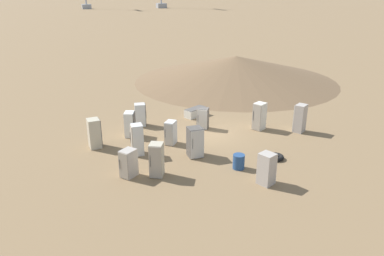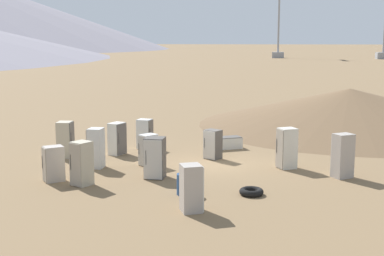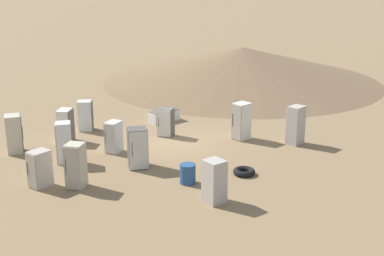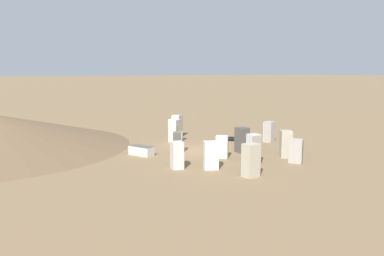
{
  "view_description": "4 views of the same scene",
  "coord_description": "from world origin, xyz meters",
  "views": [
    {
      "loc": [
        20.65,
        -8.74,
        9.01
      ],
      "look_at": [
        0.84,
        -1.5,
        0.89
      ],
      "focal_mm": 35.0,
      "sensor_mm": 36.0,
      "label": 1
    },
    {
      "loc": [
        23.89,
        2.52,
        5.71
      ],
      "look_at": [
        -0.7,
        -1.0,
        1.53
      ],
      "focal_mm": 50.0,
      "sensor_mm": 36.0,
      "label": 2
    },
    {
      "loc": [
        23.73,
        -5.08,
        8.24
      ],
      "look_at": [
        1.26,
        0.7,
        1.03
      ],
      "focal_mm": 50.0,
      "sensor_mm": 36.0,
      "label": 3
    },
    {
      "loc": [
        -12.03,
        -22.32,
        5.42
      ],
      "look_at": [
        0.31,
        0.45,
        1.51
      ],
      "focal_mm": 35.0,
      "sensor_mm": 36.0,
      "label": 4
    }
  ],
  "objects": [
    {
      "name": "scrap_tire",
      "position": [
        4.74,
        1.99,
        0.12
      ],
      "size": [
        0.9,
        0.9,
        0.24
      ],
      "color": "black",
      "rests_on": "ground_plane"
    },
    {
      "name": "discarded_fridge_6",
      "position": [
        2.84,
        -2.04,
        0.85
      ],
      "size": [
        0.81,
        0.81,
        1.69
      ],
      "rotation": [
        0.0,
        0.0,
        4.69
      ],
      "color": "#4C4742",
      "rests_on": "ground_plane"
    },
    {
      "name": "discarded_fridge_7",
      "position": [
        -2.97,
        -3.82,
        0.77
      ],
      "size": [
        0.73,
        0.82,
        1.54
      ],
      "rotation": [
        0.0,
        0.0,
        6.12
      ],
      "color": "silver",
      "rests_on": "ground_plane"
    },
    {
      "name": "ground_plane",
      "position": [
        0.0,
        0.0,
        0.0
      ],
      "size": [
        1000.0,
        1000.0,
        0.0
      ],
      "primitive_type": "plane",
      "color": "brown"
    },
    {
      "name": "discarded_fridge_5",
      "position": [
        3.92,
        -5.98,
        0.72
      ],
      "size": [
        0.94,
        0.98,
        1.43
      ],
      "rotation": [
        0.0,
        0.0,
        3.79
      ],
      "color": "#A89E93",
      "rests_on": "ground_plane"
    },
    {
      "name": "discarded_fridge_8",
      "position": [
        4.34,
        -4.65,
        0.87
      ],
      "size": [
        0.92,
        0.89,
        1.74
      ],
      "rotation": [
        0.0,
        0.0,
        4.23
      ],
      "color": "#B2A88E",
      "rests_on": "ground_plane"
    },
    {
      "name": "discarded_fridge_11",
      "position": [
        -1.36,
        -4.85,
        0.79
      ],
      "size": [
        0.94,
        0.85,
        1.59
      ],
      "rotation": [
        0.0,
        0.0,
        5.91
      ],
      "color": "silver",
      "rests_on": "ground_plane"
    },
    {
      "name": "discarded_fridge_12",
      "position": [
        0.7,
        -2.81,
        0.71
      ],
      "size": [
        0.93,
        0.9,
        1.43
      ],
      "rotation": [
        0.0,
        0.0,
        4.04
      ],
      "color": "silver",
      "rests_on": "ground_plane"
    },
    {
      "name": "discarded_fridge_0",
      "position": [
        -1.04,
        -0.05,
        0.7
      ],
      "size": [
        0.89,
        0.93,
        1.41
      ],
      "rotation": [
        0.0,
        0.0,
        4.13
      ],
      "color": "#4C4742",
      "rests_on": "ground_plane"
    },
    {
      "name": "discarded_fridge_9",
      "position": [
        1.68,
        5.63,
        0.92
      ],
      "size": [
        0.92,
        0.96,
        1.84
      ],
      "rotation": [
        0.0,
        0.0,
        2.14
      ],
      "color": "#A89E93",
      "rests_on": "ground_plane"
    },
    {
      "name": "discarded_fridge_10",
      "position": [
        0.37,
        3.39,
        0.9
      ],
      "size": [
        0.91,
        0.96,
        1.8
      ],
      "rotation": [
        0.0,
        0.0,
        3.63
      ],
      "color": "beige",
      "rests_on": "ground_plane"
    },
    {
      "name": "discarded_fridge_4",
      "position": [
        1.5,
        -5.01,
        0.89
      ],
      "size": [
        0.68,
        0.67,
        1.78
      ],
      "rotation": [
        0.0,
        0.0,
        3.1
      ],
      "color": "silver",
      "rests_on": "ground_plane"
    },
    {
      "name": "discarded_fridge_3",
      "position": [
        -0.34,
        -7.14,
        0.87
      ],
      "size": [
        0.82,
        0.77,
        1.75
      ],
      "rotation": [
        0.0,
        0.0,
        0.09
      ],
      "color": "#B2A88E",
      "rests_on": "ground_plane"
    },
    {
      "name": "discarded_fridge_1",
      "position": [
        6.93,
        0.07,
        0.8
      ],
      "size": [
        0.89,
        0.89,
        1.6
      ],
      "rotation": [
        0.0,
        0.0,
        0.4
      ],
      "color": "#A89E93",
      "rests_on": "ground_plane"
    },
    {
      "name": "discarded_fridge_2",
      "position": [
        -3.52,
        0.36,
        0.31
      ],
      "size": [
        1.38,
        1.81,
        0.62
      ],
      "rotation": [
        0.0,
        0.0,
        0.47
      ],
      "color": "beige",
      "rests_on": "ground_plane"
    },
    {
      "name": "rusty_barrel",
      "position": [
        5.03,
        -0.44,
        0.39
      ],
      "size": [
        0.61,
        0.61,
        0.78
      ],
      "color": "navy",
      "rests_on": "ground_plane"
    }
  ]
}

